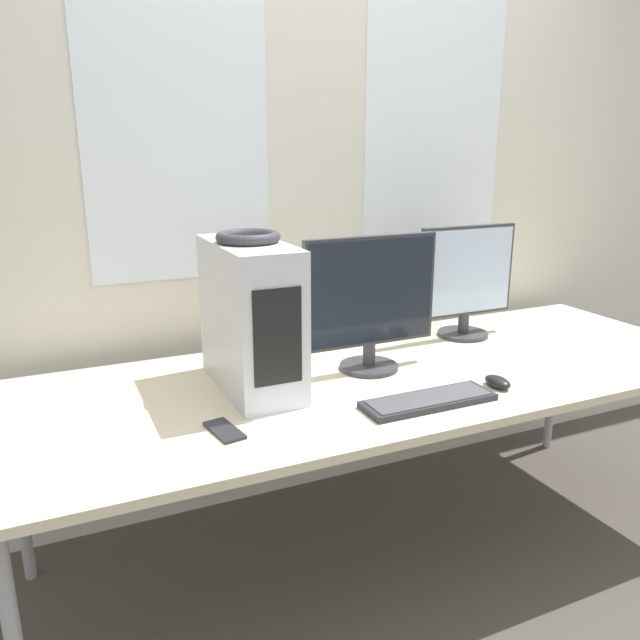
{
  "coord_description": "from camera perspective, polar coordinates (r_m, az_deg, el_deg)",
  "views": [
    {
      "loc": [
        -1.05,
        -1.29,
        1.49
      ],
      "look_at": [
        -0.25,
        0.47,
        0.94
      ],
      "focal_mm": 35.0,
      "sensor_mm": 36.0,
      "label": 1
    }
  ],
  "objects": [
    {
      "name": "ground_plane",
      "position": [
        2.23,
        12.28,
        -26.52
      ],
      "size": [
        14.0,
        14.0,
        0.0
      ],
      "primitive_type": "plane",
      "color": "#47423D"
    },
    {
      "name": "wall_back",
      "position": [
        2.59,
        -0.53,
        12.75
      ],
      "size": [
        8.0,
        0.07,
        2.7
      ],
      "color": "beige",
      "rests_on": "ground_plane"
    },
    {
      "name": "desk",
      "position": [
        2.2,
        5.96,
        -5.63
      ],
      "size": [
        2.57,
        0.95,
        0.73
      ],
      "color": "beige",
      "rests_on": "ground_plane"
    },
    {
      "name": "pc_tower",
      "position": [
        1.99,
        -6.36,
        0.3
      ],
      "size": [
        0.21,
        0.48,
        0.47
      ],
      "color": "silver",
      "rests_on": "desk"
    },
    {
      "name": "headphones",
      "position": [
        1.94,
        -6.59,
        7.55
      ],
      "size": [
        0.2,
        0.2,
        0.03
      ],
      "color": "#333338",
      "rests_on": "pc_tower"
    },
    {
      "name": "monitor_main",
      "position": [
        2.14,
        4.64,
        1.78
      ],
      "size": [
        0.49,
        0.21,
        0.47
      ],
      "color": "#333338",
      "rests_on": "desk"
    },
    {
      "name": "monitor_right_near",
      "position": [
        2.59,
        13.25,
        3.59
      ],
      "size": [
        0.43,
        0.21,
        0.45
      ],
      "color": "#333338",
      "rests_on": "desk"
    },
    {
      "name": "keyboard",
      "position": [
        1.94,
        9.9,
        -7.27
      ],
      "size": [
        0.42,
        0.13,
        0.02
      ],
      "color": "#28282D",
      "rests_on": "desk"
    },
    {
      "name": "mouse",
      "position": [
        2.12,
        15.93,
        -5.46
      ],
      "size": [
        0.06,
        0.1,
        0.04
      ],
      "color": "black",
      "rests_on": "desk"
    },
    {
      "name": "cell_phone",
      "position": [
        1.76,
        -8.74,
        -9.94
      ],
      "size": [
        0.09,
        0.16,
        0.01
      ],
      "rotation": [
        0.0,
        0.0,
        0.17
      ],
      "color": "#232328",
      "rests_on": "desk"
    },
    {
      "name": "paper_sheet_left",
      "position": [
        1.8,
        -2.75,
        -9.36
      ],
      "size": [
        0.27,
        0.34,
        0.0
      ],
      "rotation": [
        0.0,
        0.0,
        -0.23
      ],
      "color": "white",
      "rests_on": "desk"
    }
  ]
}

